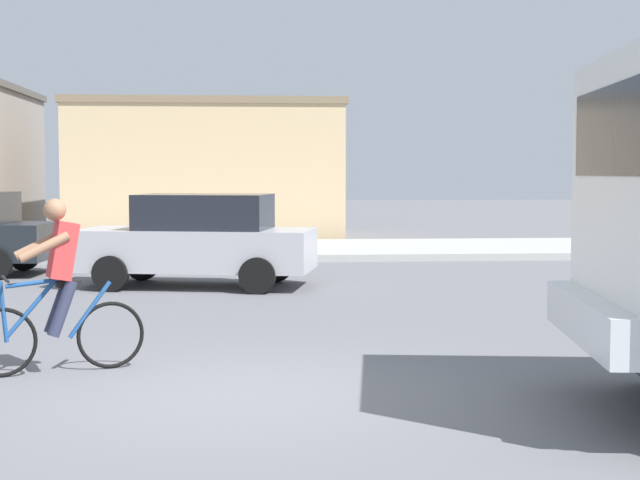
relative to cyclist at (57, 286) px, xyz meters
name	(u,v)px	position (x,y,z in m)	size (l,w,h in m)	color
ground_plane	(241,395)	(1.79, -1.11, -0.86)	(120.00, 120.00, 0.00)	slate
sidewalk_far	(240,250)	(1.79, 13.93, -0.78)	(80.00, 5.00, 0.16)	#ADADA8
cyclist	(57,286)	(0.00, 0.00, 0.00)	(1.65, 0.70, 1.72)	black
car_red_near	(199,240)	(1.08, 7.09, -0.05)	(4.27, 2.51, 1.60)	#B7B7BC
building_mid_block	(208,170)	(0.85, 19.79, 1.17)	(7.92, 5.94, 4.06)	#D1B284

